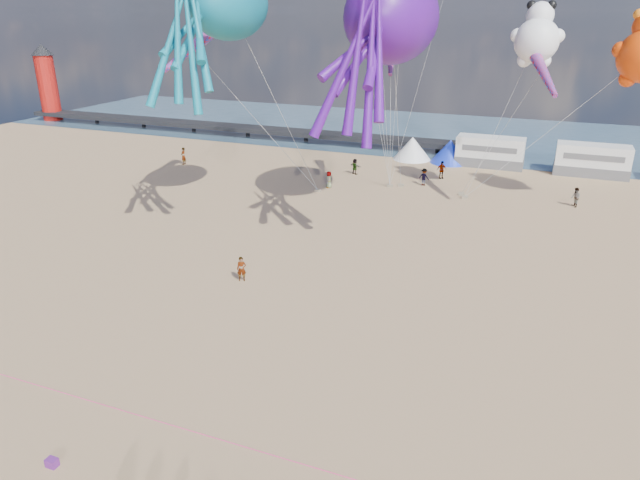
{
  "coord_description": "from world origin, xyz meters",
  "views": [
    {
      "loc": [
        11.0,
        -19.28,
        14.83
      ],
      "look_at": [
        0.95,
        6.0,
        3.84
      ],
      "focal_mm": 32.0,
      "sensor_mm": 36.0,
      "label": 1
    }
  ],
  "objects_px": {
    "motorhome_1": "(592,160)",
    "sandbag_d": "(462,194)",
    "sandbag_b": "(401,185)",
    "windsock_left": "(192,48)",
    "motorhome_0": "(490,152)",
    "beachgoer_2": "(424,177)",
    "beachgoer_0": "(329,180)",
    "beachgoer_1": "(576,197)",
    "sandbag_e": "(390,186)",
    "lighthouse": "(48,88)",
    "windsock_mid": "(542,70)",
    "beachgoer_3": "(441,170)",
    "sandbag_c": "(465,197)",
    "cooler_purple": "(52,463)",
    "standing_person": "(242,269)",
    "beachgoer_5": "(183,156)",
    "kite_octopus_teal": "(229,4)",
    "kite_panda": "(537,41)",
    "kite_octopus_purple": "(392,17)",
    "tent_blue": "(450,151)",
    "windsock_right": "(391,59)",
    "sandbag_a": "(318,190)",
    "tent_white": "(412,148)"
  },
  "relations": [
    {
      "from": "beachgoer_0",
      "to": "windsock_mid",
      "type": "xyz_separation_m",
      "value": [
        16.62,
        -1.37,
        10.15
      ]
    },
    {
      "from": "standing_person",
      "to": "motorhome_1",
      "type": "bearing_deg",
      "value": 33.12
    },
    {
      "from": "motorhome_1",
      "to": "sandbag_d",
      "type": "relative_size",
      "value": 13.2
    },
    {
      "from": "beachgoer_1",
      "to": "sandbag_c",
      "type": "xyz_separation_m",
      "value": [
        -8.57,
        -1.08,
        -0.69
      ]
    },
    {
      "from": "motorhome_0",
      "to": "beachgoer_2",
      "type": "relative_size",
      "value": 4.2
    },
    {
      "from": "beachgoer_1",
      "to": "sandbag_a",
      "type": "height_order",
      "value": "beachgoer_1"
    },
    {
      "from": "tent_blue",
      "to": "beachgoer_3",
      "type": "relative_size",
      "value": 2.38
    },
    {
      "from": "kite_octopus_teal",
      "to": "beachgoer_2",
      "type": "bearing_deg",
      "value": 33.56
    },
    {
      "from": "motorhome_0",
      "to": "beachgoer_3",
      "type": "bearing_deg",
      "value": -119.69
    },
    {
      "from": "lighthouse",
      "to": "beachgoer_3",
      "type": "xyz_separation_m",
      "value": [
        58.33,
        -10.43,
        -3.66
      ]
    },
    {
      "from": "motorhome_0",
      "to": "beachgoer_2",
      "type": "distance_m",
      "value": 10.42
    },
    {
      "from": "windsock_left",
      "to": "windsock_mid",
      "type": "relative_size",
      "value": 1.19
    },
    {
      "from": "beachgoer_5",
      "to": "sandbag_b",
      "type": "bearing_deg",
      "value": 85.44
    },
    {
      "from": "tent_white",
      "to": "kite_octopus_teal",
      "type": "xyz_separation_m",
      "value": [
        -8.39,
        -22.39,
        14.04
      ]
    },
    {
      "from": "sandbag_b",
      "to": "windsock_left",
      "type": "distance_m",
      "value": 21.25
    },
    {
      "from": "motorhome_0",
      "to": "beachgoer_0",
      "type": "bearing_deg",
      "value": -133.4
    },
    {
      "from": "lighthouse",
      "to": "beachgoer_5",
      "type": "xyz_separation_m",
      "value": [
        32.59,
        -14.91,
        -3.62
      ]
    },
    {
      "from": "beachgoer_5",
      "to": "windsock_left",
      "type": "relative_size",
      "value": 0.23
    },
    {
      "from": "cooler_purple",
      "to": "sandbag_c",
      "type": "xyz_separation_m",
      "value": [
        8.84,
        36.42,
        -0.05
      ]
    },
    {
      "from": "tent_white",
      "to": "sandbag_d",
      "type": "xyz_separation_m",
      "value": [
        6.97,
        -11.04,
        -1.09
      ]
    },
    {
      "from": "standing_person",
      "to": "sandbag_b",
      "type": "bearing_deg",
      "value": 54.46
    },
    {
      "from": "motorhome_0",
      "to": "standing_person",
      "type": "xyz_separation_m",
      "value": [
        -10.48,
        -32.8,
        -0.75
      ]
    },
    {
      "from": "kite_octopus_purple",
      "to": "windsock_left",
      "type": "height_order",
      "value": "kite_octopus_purple"
    },
    {
      "from": "motorhome_1",
      "to": "sandbag_a",
      "type": "height_order",
      "value": "motorhome_1"
    },
    {
      "from": "sandbag_e",
      "to": "lighthouse",
      "type": "bearing_deg",
      "value": 164.73
    },
    {
      "from": "motorhome_1",
      "to": "beachgoer_1",
      "type": "bearing_deg",
      "value": -98.09
    },
    {
      "from": "sandbag_d",
      "to": "kite_octopus_purple",
      "type": "distance_m",
      "value": 17.15
    },
    {
      "from": "sandbag_d",
      "to": "sandbag_e",
      "type": "relative_size",
      "value": 1.0
    },
    {
      "from": "sandbag_b",
      "to": "kite_octopus_purple",
      "type": "xyz_separation_m",
      "value": [
        0.84,
        -8.88,
        14.28
      ]
    },
    {
      "from": "sandbag_e",
      "to": "kite_panda",
      "type": "relative_size",
      "value": 0.09
    },
    {
      "from": "motorhome_1",
      "to": "sandbag_d",
      "type": "height_order",
      "value": "motorhome_1"
    },
    {
      "from": "sandbag_a",
      "to": "cooler_purple",
      "type": "bearing_deg",
      "value": -84.05
    },
    {
      "from": "tent_white",
      "to": "windsock_mid",
      "type": "distance_m",
      "value": 21.3
    },
    {
      "from": "beachgoer_5",
      "to": "kite_octopus_teal",
      "type": "bearing_deg",
      "value": 42.85
    },
    {
      "from": "motorhome_1",
      "to": "standing_person",
      "type": "relative_size",
      "value": 4.42
    },
    {
      "from": "cooler_purple",
      "to": "beachgoer_1",
      "type": "xyz_separation_m",
      "value": [
        17.41,
        37.5,
        0.64
      ]
    },
    {
      "from": "lighthouse",
      "to": "sandbag_e",
      "type": "xyz_separation_m",
      "value": [
        54.56,
        -14.9,
        -4.39
      ]
    },
    {
      "from": "beachgoer_1",
      "to": "sandbag_b",
      "type": "distance_m",
      "value": 14.52
    },
    {
      "from": "sandbag_e",
      "to": "kite_octopus_purple",
      "type": "relative_size",
      "value": 0.04
    },
    {
      "from": "beachgoer_1",
      "to": "sandbag_e",
      "type": "xyz_separation_m",
      "value": [
        -15.41,
        -0.09,
        -0.69
      ]
    },
    {
      "from": "beachgoer_5",
      "to": "sandbag_a",
      "type": "height_order",
      "value": "beachgoer_5"
    },
    {
      "from": "beachgoer_3",
      "to": "sandbag_c",
      "type": "distance_m",
      "value": 6.3
    },
    {
      "from": "beachgoer_0",
      "to": "kite_octopus_purple",
      "type": "height_order",
      "value": "kite_octopus_purple"
    },
    {
      "from": "motorhome_0",
      "to": "beachgoer_0",
      "type": "xyz_separation_m",
      "value": [
        -12.46,
        -13.18,
        -0.75
      ]
    },
    {
      "from": "kite_octopus_purple",
      "to": "sandbag_c",
      "type": "bearing_deg",
      "value": 68.89
    },
    {
      "from": "windsock_right",
      "to": "standing_person",
      "type": "bearing_deg",
      "value": -113.19
    },
    {
      "from": "cooler_purple",
      "to": "windsock_right",
      "type": "xyz_separation_m",
      "value": [
        1.92,
        36.16,
        10.97
      ]
    },
    {
      "from": "standing_person",
      "to": "sandbag_d",
      "type": "relative_size",
      "value": 2.99
    },
    {
      "from": "tent_blue",
      "to": "cooler_purple",
      "type": "distance_m",
      "value": 48.63
    },
    {
      "from": "windsock_mid",
      "to": "sandbag_e",
      "type": "bearing_deg",
      "value": 140.95
    }
  ]
}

